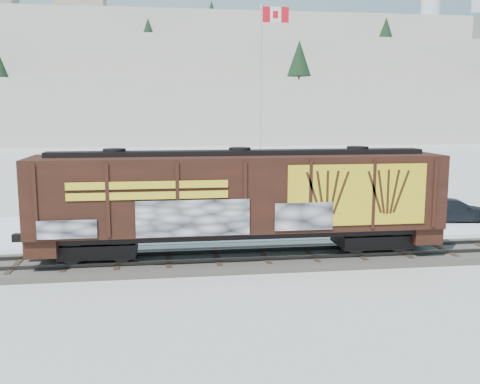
{
  "coord_description": "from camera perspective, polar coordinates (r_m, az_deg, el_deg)",
  "views": [
    {
      "loc": [
        -6.02,
        -21.53,
        6.3
      ],
      "look_at": [
        -2.61,
        3.0,
        2.56
      ],
      "focal_mm": 40.0,
      "sensor_mm": 36.0,
      "label": 1
    }
  ],
  "objects": [
    {
      "name": "ground",
      "position": [
        23.23,
        7.47,
        -7.22
      ],
      "size": [
        500.0,
        500.0,
        0.0
      ],
      "primitive_type": "plane",
      "color": "white",
      "rests_on": "ground"
    },
    {
      "name": "rail_track",
      "position": [
        23.19,
        7.47,
        -6.87
      ],
      "size": [
        50.0,
        3.4,
        0.43
      ],
      "color": "#59544C",
      "rests_on": "ground"
    },
    {
      "name": "parking_strip",
      "position": [
        30.31,
        3.71,
        -3.39
      ],
      "size": [
        40.0,
        8.0,
        0.03
      ],
      "primitive_type": "cube",
      "color": "white",
      "rests_on": "ground"
    },
    {
      "name": "hillside",
      "position": [
        161.64,
        -5.92,
        11.42
      ],
      "size": [
        360.0,
        110.0,
        93.0
      ],
      "color": "white",
      "rests_on": "ground"
    },
    {
      "name": "hopper_railcar",
      "position": [
        22.01,
        -0.02,
        -0.47
      ],
      "size": [
        16.66,
        3.06,
        4.31
      ],
      "color": "black",
      "rests_on": "rail_track"
    },
    {
      "name": "flagpole",
      "position": [
        36.22,
        2.36,
        6.59
      ],
      "size": [
        2.3,
        0.9,
        13.27
      ],
      "color": "silver",
      "rests_on": "ground"
    },
    {
      "name": "car_silver",
      "position": [
        28.49,
        -5.96,
        -2.66
      ],
      "size": [
        4.49,
        2.21,
        1.47
      ],
      "primitive_type": "imported",
      "rotation": [
        0.0,
        0.0,
        1.68
      ],
      "color": "#9FA2A6",
      "rests_on": "parking_strip"
    },
    {
      "name": "car_white",
      "position": [
        28.84,
        -0.51,
        -2.56
      ],
      "size": [
        4.43,
        3.06,
        1.38
      ],
      "primitive_type": "imported",
      "rotation": [
        0.0,
        0.0,
        1.99
      ],
      "color": "silver",
      "rests_on": "parking_strip"
    },
    {
      "name": "car_dark",
      "position": [
        33.18,
        21.79,
        -1.77
      ],
      "size": [
        4.65,
        2.22,
        1.31
      ],
      "primitive_type": "imported",
      "rotation": [
        0.0,
        0.0,
        1.48
      ],
      "color": "black",
      "rests_on": "parking_strip"
    }
  ]
}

